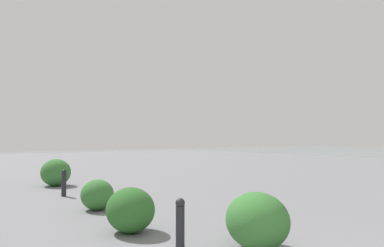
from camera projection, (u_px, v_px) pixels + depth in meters
The scene contains 6 objects.
bollard_near at pixel (180, 221), 4.56m from camera, with size 0.13×0.13×0.66m.
bollard_mid at pixel (64, 182), 8.60m from camera, with size 0.13×0.13×0.69m.
shrub_low at pixel (97, 195), 6.96m from camera, with size 0.73×0.66×0.62m.
shrub_round at pixel (257, 221), 4.48m from camera, with size 0.88×0.80×0.75m.
shrub_wide at pixel (130, 210), 5.28m from camera, with size 0.82×0.74×0.70m.
shrub_tall at pixel (56, 172), 10.52m from camera, with size 0.98×0.89×0.84m.
Camera 1 is at (-1.20, 1.98, 1.46)m, focal length 31.56 mm.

